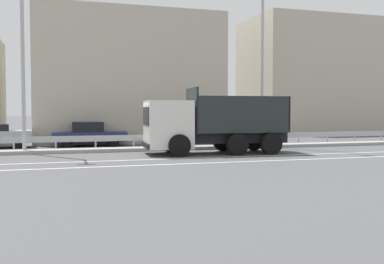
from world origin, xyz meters
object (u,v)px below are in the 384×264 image
median_road_sign (250,127)px  parked_car_3 (90,134)px  dump_truck (197,127)px  street_lamp_1 (22,50)px  street_lamp_2 (263,53)px

median_road_sign → parked_car_3: 9.49m
median_road_sign → parked_car_3: bearing=154.9°
dump_truck → median_road_sign: size_ratio=3.17×
street_lamp_1 → parked_car_3: size_ratio=2.11×
dump_truck → parked_car_3: bearing=40.0°
street_lamp_2 → parked_car_3: size_ratio=2.23×
dump_truck → street_lamp_2: (4.69, 2.37, 4.06)m
dump_truck → street_lamp_2: bearing=-59.0°
street_lamp_2 → median_road_sign: bearing=175.1°
street_lamp_1 → street_lamp_2: 12.80m
median_road_sign → parked_car_3: (-8.58, 4.03, -0.50)m
dump_truck → street_lamp_1: size_ratio=0.78×
dump_truck → street_lamp_2: street_lamp_2 is taller
street_lamp_1 → parked_car_3: bearing=49.8°
street_lamp_2 → dump_truck: bearing=-153.2°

